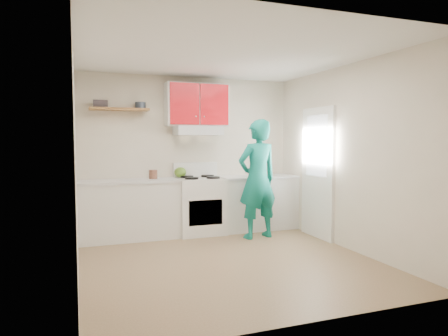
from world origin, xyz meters
name	(u,v)px	position (x,y,z in m)	size (l,w,h in m)	color
floor	(228,260)	(0.00, 0.00, 0.00)	(3.80, 3.80, 0.00)	brown
ceiling	(228,54)	(0.00, 0.00, 2.60)	(3.60, 3.80, 0.04)	white
back_wall	(189,154)	(0.00, 1.90, 1.30)	(3.60, 0.04, 2.60)	beige
front_wall	(309,170)	(0.00, -1.90, 1.30)	(3.60, 0.04, 2.60)	beige
left_wall	(76,162)	(-1.80, 0.00, 1.30)	(0.04, 3.80, 2.60)	beige
right_wall	(347,157)	(1.80, 0.00, 1.30)	(0.04, 3.80, 2.60)	beige
door	(318,173)	(1.78, 0.70, 1.02)	(0.05, 0.85, 2.05)	white
door_glass	(317,146)	(1.75, 0.70, 1.45)	(0.01, 0.55, 0.95)	white
counter_left	(129,210)	(-1.04, 1.60, 0.45)	(1.52, 0.60, 0.90)	silver
counter_right	(257,203)	(1.14, 1.60, 0.45)	(1.32, 0.60, 0.90)	silver
stove	(200,206)	(0.10, 1.57, 0.46)	(0.76, 0.65, 0.92)	white
range_hood	(198,131)	(0.10, 1.68, 1.70)	(0.76, 0.44, 0.15)	silver
upper_cabinets	(197,105)	(0.10, 1.73, 2.12)	(1.02, 0.33, 0.70)	#B60F17
shelf	(119,109)	(-1.15, 1.75, 2.02)	(0.90, 0.30, 0.04)	brown
books	(101,104)	(-1.43, 1.74, 2.09)	(0.21, 0.15, 0.11)	#433B42
tin	(140,105)	(-0.82, 1.78, 2.09)	(0.17, 0.17, 0.10)	#333D4C
kettle	(180,172)	(-0.18, 1.78, 1.01)	(0.20, 0.20, 0.17)	#527D23
crock	(153,175)	(-0.65, 1.69, 0.98)	(0.14, 0.14, 0.16)	brown
cutting_board	(242,177)	(0.84, 1.55, 0.91)	(0.29, 0.21, 0.02)	olive
silicone_mat	(273,177)	(1.41, 1.52, 0.90)	(0.31, 0.26, 0.01)	red
person	(258,179)	(0.87, 0.99, 0.93)	(0.68, 0.45, 1.86)	#0C7266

